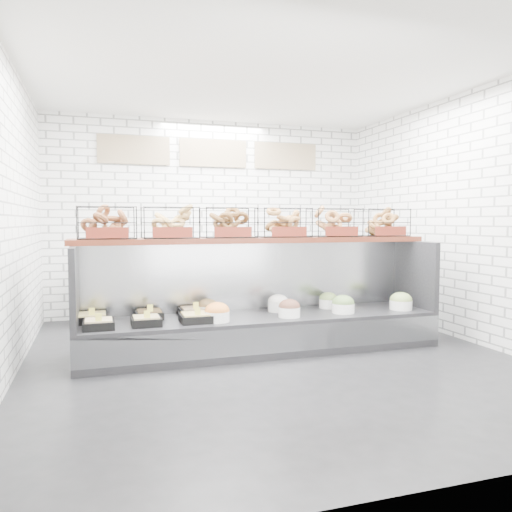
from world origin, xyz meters
name	(u,v)px	position (x,y,z in m)	size (l,w,h in m)	color
ground	(271,357)	(0.00, 0.00, 0.00)	(5.50, 5.50, 0.00)	black
room_shell	(254,168)	(0.00, 0.60, 2.06)	(5.02, 5.51, 3.01)	white
display_case	(260,321)	(-0.01, 0.34, 0.33)	(4.00, 0.90, 1.20)	black
bagel_shelf	(256,226)	(0.00, 0.52, 1.40)	(4.10, 0.50, 0.40)	#491A0F
prep_counter	(218,285)	(-0.01, 2.43, 0.47)	(4.00, 0.60, 1.20)	#93969B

